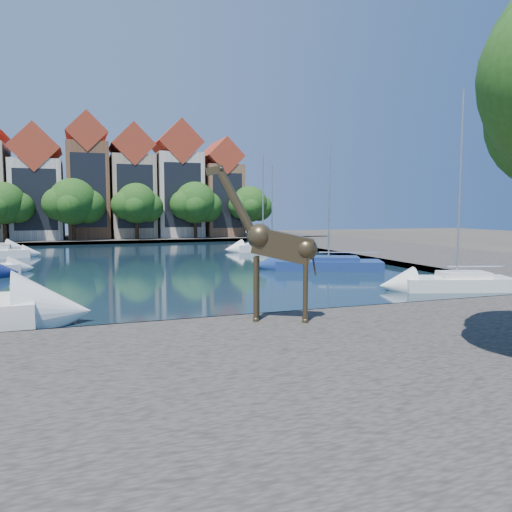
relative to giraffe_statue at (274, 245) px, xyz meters
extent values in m
plane|color=#38332B|center=(-1.35, 1.37, -3.26)|extent=(160.00, 160.00, 0.00)
cube|color=black|center=(-1.35, 25.37, -3.22)|extent=(38.00, 50.00, 0.08)
cube|color=#48433F|center=(-1.35, -5.63, -3.01)|extent=(50.00, 14.00, 0.50)
cube|color=#48433F|center=(-1.35, 57.37, -3.01)|extent=(60.00, 16.00, 0.50)
cube|color=#48433F|center=(23.65, 25.37, -3.01)|extent=(14.00, 52.00, 0.50)
cube|color=beige|center=(-11.85, 57.37, 2.49)|extent=(6.37, 9.00, 10.50)
cube|color=maroon|center=(-11.85, 57.37, 9.17)|extent=(6.43, 9.18, 6.43)
cube|color=black|center=(-11.85, 52.89, 2.49)|extent=(5.20, 0.05, 7.88)
cube|color=brown|center=(-5.35, 57.37, 3.74)|extent=(5.39, 9.00, 13.00)
cube|color=maroon|center=(-5.35, 57.37, 11.45)|extent=(5.44, 9.18, 5.44)
cube|color=black|center=(-5.35, 52.89, 3.74)|extent=(4.40, 0.05, 9.75)
cube|color=tan|center=(0.65, 57.37, 2.99)|extent=(5.88, 9.00, 11.50)
cube|color=maroon|center=(0.65, 57.37, 10.06)|extent=(5.94, 9.18, 5.94)
cube|color=black|center=(0.65, 52.89, 2.99)|extent=(4.80, 0.05, 8.62)
cube|color=beige|center=(7.15, 57.37, 3.24)|extent=(6.37, 9.00, 12.00)
cube|color=maroon|center=(7.15, 57.37, 10.67)|extent=(6.43, 9.18, 6.43)
cube|color=black|center=(7.15, 52.89, 3.24)|extent=(5.20, 0.05, 9.00)
cube|color=brown|center=(13.65, 57.37, 2.49)|extent=(5.39, 9.00, 10.50)
cube|color=maroon|center=(13.65, 57.37, 8.95)|extent=(5.44, 9.18, 5.44)
cube|color=black|center=(13.65, 52.89, 2.49)|extent=(4.40, 0.05, 7.88)
cylinder|color=#332114|center=(-15.35, 51.87, -1.16)|extent=(0.50, 0.50, 3.20)
sphere|color=#1D3B11|center=(-15.35, 51.87, 2.00)|extent=(5.20, 5.20, 5.20)
sphere|color=#1D3B11|center=(-13.79, 52.17, 1.48)|extent=(3.90, 3.90, 3.90)
cylinder|color=#332114|center=(-7.35, 51.87, -1.16)|extent=(0.50, 0.50, 3.20)
sphere|color=#1D3B11|center=(-7.35, 51.87, 2.24)|extent=(6.00, 6.00, 6.00)
sphere|color=#1D3B11|center=(-5.55, 52.17, 1.64)|extent=(4.50, 4.50, 4.50)
sphere|color=#1D3B11|center=(-9.00, 51.47, 1.94)|extent=(4.20, 4.20, 4.20)
cylinder|color=#332114|center=(0.65, 51.87, -1.16)|extent=(0.50, 0.50, 3.20)
sphere|color=#1D3B11|center=(0.65, 51.87, 2.06)|extent=(5.40, 5.40, 5.40)
sphere|color=#1D3B11|center=(2.27, 52.17, 1.52)|extent=(4.05, 4.05, 4.05)
sphere|color=#1D3B11|center=(-0.84, 51.47, 1.79)|extent=(3.78, 3.78, 3.78)
cylinder|color=#332114|center=(8.65, 51.87, -1.16)|extent=(0.50, 0.50, 3.20)
sphere|color=#1D3B11|center=(8.65, 51.87, 2.18)|extent=(5.80, 5.80, 5.80)
sphere|color=#1D3B11|center=(10.39, 52.17, 1.60)|extent=(4.35, 4.35, 4.35)
sphere|color=#1D3B11|center=(7.05, 51.47, 1.89)|extent=(4.06, 4.06, 4.06)
cylinder|color=#332114|center=(16.65, 51.87, -1.16)|extent=(0.50, 0.50, 3.20)
sphere|color=#1D3B11|center=(16.65, 51.87, 2.00)|extent=(5.20, 5.20, 5.20)
sphere|color=#1D3B11|center=(18.21, 52.17, 1.48)|extent=(3.90, 3.90, 3.90)
sphere|color=#1D3B11|center=(15.22, 51.47, 1.74)|extent=(3.64, 3.64, 3.64)
cylinder|color=#3E331F|center=(-0.68, 0.05, -1.59)|extent=(0.18, 0.18, 2.33)
cylinder|color=#3E331F|center=(-0.47, 0.49, -1.59)|extent=(0.18, 0.18, 2.33)
cylinder|color=#3E331F|center=(0.93, -0.71, -1.59)|extent=(0.18, 0.18, 2.33)
cylinder|color=#3E331F|center=(1.14, -0.26, -1.59)|extent=(0.18, 0.18, 2.33)
cube|color=#3E331F|center=(0.28, -0.13, -0.03)|extent=(2.31, 1.51, 1.36)
cylinder|color=#3E331F|center=(-1.22, 0.57, 1.48)|extent=(1.50, 0.93, 2.41)
cube|color=#3E331F|center=(-1.95, 0.91, 2.67)|extent=(0.67, 0.46, 0.37)
cube|color=silver|center=(12.97, 5.37, -2.72)|extent=(6.34, 3.78, 0.91)
cube|color=silver|center=(12.97, 5.37, -2.41)|extent=(2.94, 2.18, 0.51)
cylinder|color=#B2B2B7|center=(12.97, 5.37, 2.60)|extent=(0.12, 0.12, 10.14)
cube|color=navy|center=(10.65, 16.02, -2.73)|extent=(8.14, 5.59, 0.89)
cube|color=navy|center=(10.65, 16.02, -2.44)|extent=(3.85, 3.09, 0.49)
cylinder|color=#B2B2B7|center=(10.65, 16.02, 2.23)|extent=(0.12, 0.12, 9.43)
cube|color=white|center=(11.73, 32.96, -2.69)|extent=(6.01, 2.31, 0.98)
cube|color=white|center=(11.73, 32.96, -2.36)|extent=(2.65, 1.56, 0.54)
cylinder|color=#B2B2B7|center=(11.73, 32.96, 2.32)|extent=(0.13, 0.13, 9.47)
cube|color=white|center=(13.65, 35.21, -2.70)|extent=(6.55, 4.18, 0.95)
cube|color=white|center=(13.65, 35.21, -2.39)|extent=(3.06, 2.36, 0.53)
cylinder|color=#B2B2B7|center=(13.65, 35.21, 1.83)|extent=(0.13, 0.13, 8.55)
camera|label=1|loc=(-6.58, -16.67, 1.29)|focal=35.00mm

